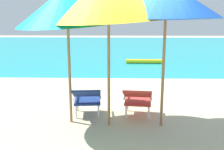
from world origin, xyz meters
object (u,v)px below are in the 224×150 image
Objects in this scene: swim_buoy at (144,61)px; lounge_chair_right at (138,98)px; lounge_chair_left at (87,98)px; beach_umbrella_right at (166,1)px; beach_umbrella_left at (67,6)px.

lounge_chair_right is (-0.74, -6.27, 0.31)m from swim_buoy.
lounge_chair_left is (-1.73, -6.25, 0.31)m from swim_buoy.
beach_umbrella_right is (0.41, -0.34, 1.81)m from lounge_chair_right.
beach_umbrella_right reaches higher than lounge_chair_left.
beach_umbrella_left is at bearing -170.07° from lounge_chair_right.
lounge_chair_right reaches higher than swim_buoy.
swim_buoy is at bearing 72.78° from beach_umbrella_left.
swim_buoy is at bearing 74.53° from lounge_chair_left.
lounge_chair_left is 0.99m from lounge_chair_right.
lounge_chair_left is at bearing 40.38° from beach_umbrella_left.
lounge_chair_left is at bearing 179.00° from lounge_chair_right.
lounge_chair_right is (0.99, -0.02, 0.00)m from lounge_chair_left.
swim_buoy is at bearing 87.16° from beach_umbrella_right.
lounge_chair_right is at bearing 9.93° from beach_umbrella_left.
lounge_chair_left is 0.35× the size of beach_umbrella_right.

